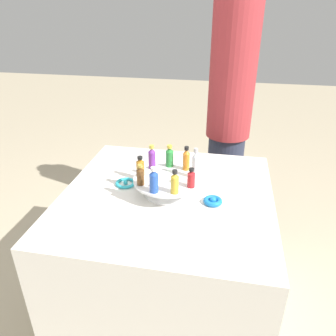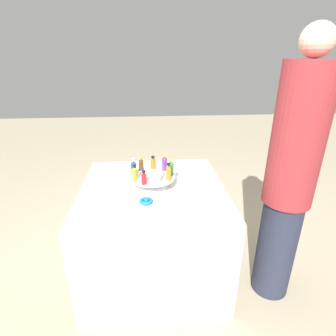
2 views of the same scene
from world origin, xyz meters
The scene contains 15 objects.
ground_plane centered at (0.00, 0.00, 0.00)m, with size 12.00×12.00×0.00m, color tan.
party_table centered at (0.00, 0.00, 0.37)m, with size 1.01×1.01×0.75m.
display_stand centered at (0.00, 0.00, 0.80)m, with size 0.32×0.32×0.08m.
bottle_red centered at (-0.12, 0.06, 0.87)m, with size 0.04×0.04×0.09m.
bottle_clear centered at (-0.13, -0.04, 0.90)m, with size 0.03×0.03×0.15m.
bottle_orange centered at (-0.08, -0.11, 0.89)m, with size 0.03×0.03×0.12m.
bottle_green centered at (0.01, -0.13, 0.88)m, with size 0.04×0.04×0.11m.
bottle_purple centered at (0.10, -0.09, 0.89)m, with size 0.04×0.04×0.12m.
bottle_amber centered at (0.13, -0.01, 0.88)m, with size 0.04×0.04×0.10m.
bottle_brown centered at (0.11, 0.08, 0.88)m, with size 0.04×0.04×0.10m.
bottle_blue centered at (0.03, 0.13, 0.89)m, with size 0.04×0.04×0.12m.
bottle_gold centered at (-0.06, 0.12, 0.88)m, with size 0.04×0.04×0.11m.
ribbon_bow_teal centered at (0.22, -0.05, 0.76)m, with size 0.10×0.10×0.02m.
ribbon_bow_blue centered at (-0.22, 0.05, 0.76)m, with size 0.09×0.09×0.03m.
person_figure centered at (-0.27, -0.85, 0.89)m, with size 0.30×0.30×1.77m.
Camera 2 is at (-1.68, 0.02, 1.60)m, focal length 28.00 mm.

